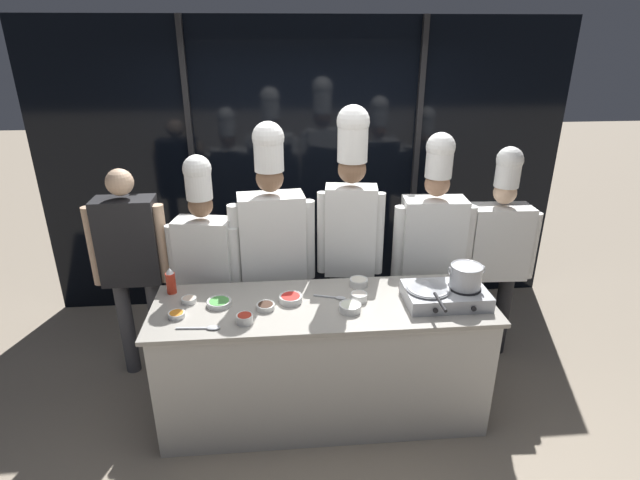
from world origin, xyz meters
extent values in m
plane|color=gray|center=(0.00, 0.00, 0.00)|extent=(24.00, 24.00, 0.00)
cube|color=black|center=(0.00, 1.73, 1.35)|extent=(4.88, 0.04, 2.70)
cube|color=#232326|center=(-1.04, 1.68, 1.35)|extent=(0.05, 0.05, 2.70)
cube|color=#232326|center=(1.04, 1.68, 1.35)|extent=(0.05, 0.05, 2.70)
cube|color=beige|center=(0.00, 0.00, 0.44)|extent=(2.18, 0.67, 0.87)
cube|color=#A39E93|center=(0.00, 0.00, 0.89)|extent=(2.25, 0.71, 0.03)
cube|color=#B2B5BA|center=(0.80, -0.05, 0.95)|extent=(0.53, 0.34, 0.10)
cylinder|color=black|center=(0.68, -0.05, 1.00)|extent=(0.21, 0.21, 0.01)
cylinder|color=black|center=(0.68, -0.23, 0.95)|extent=(0.03, 0.01, 0.03)
cylinder|color=black|center=(0.93, -0.05, 1.00)|extent=(0.21, 0.21, 0.01)
cylinder|color=black|center=(0.93, -0.23, 0.95)|extent=(0.03, 0.01, 0.03)
cylinder|color=#ADAFB5|center=(0.68, -0.05, 1.01)|extent=(0.27, 0.27, 0.01)
cone|color=#ADAFB5|center=(0.68, -0.05, 1.04)|extent=(0.29, 0.29, 0.05)
cylinder|color=black|center=(0.68, -0.29, 1.05)|extent=(0.02, 0.22, 0.02)
cylinder|color=#B7BABF|center=(0.93, -0.05, 1.09)|extent=(0.20, 0.20, 0.15)
torus|color=#B7BABF|center=(0.93, -0.05, 1.16)|extent=(0.21, 0.21, 0.01)
torus|color=#B7BABF|center=(0.81, -0.05, 1.13)|extent=(0.01, 0.05, 0.05)
torus|color=#B7BABF|center=(1.04, -0.05, 1.13)|extent=(0.01, 0.05, 0.05)
cylinder|color=red|center=(-1.02, 0.24, 0.98)|extent=(0.06, 0.06, 0.15)
cone|color=white|center=(-1.02, 0.24, 1.07)|extent=(0.06, 0.06, 0.04)
cylinder|color=white|center=(-0.68, 0.04, 0.92)|extent=(0.16, 0.16, 0.03)
torus|color=white|center=(-0.68, 0.04, 0.93)|extent=(0.16, 0.16, 0.01)
cylinder|color=#4C9E47|center=(-0.68, 0.04, 0.93)|extent=(0.13, 0.13, 0.02)
cylinder|color=white|center=(-0.93, -0.09, 0.92)|extent=(0.10, 0.10, 0.03)
torus|color=white|center=(-0.93, -0.09, 0.93)|extent=(0.11, 0.11, 0.01)
cylinder|color=orange|center=(-0.93, -0.09, 0.93)|extent=(0.09, 0.09, 0.02)
cylinder|color=white|center=(-0.21, 0.04, 0.92)|extent=(0.15, 0.15, 0.04)
torus|color=white|center=(-0.21, 0.04, 0.94)|extent=(0.16, 0.16, 0.01)
cylinder|color=red|center=(-0.21, 0.04, 0.93)|extent=(0.12, 0.12, 0.02)
cylinder|color=white|center=(-0.50, -0.19, 0.93)|extent=(0.10, 0.10, 0.05)
torus|color=white|center=(-0.50, -0.19, 0.96)|extent=(0.11, 0.11, 0.01)
cylinder|color=#B22D1E|center=(-0.50, -0.19, 0.94)|extent=(0.08, 0.08, 0.03)
cylinder|color=white|center=(0.27, 0.23, 0.93)|extent=(0.13, 0.13, 0.05)
torus|color=white|center=(0.27, 0.23, 0.95)|extent=(0.13, 0.13, 0.01)
cylinder|color=silver|center=(0.27, 0.23, 0.94)|extent=(0.10, 0.10, 0.03)
cylinder|color=white|center=(-0.88, 0.09, 0.92)|extent=(0.10, 0.10, 0.03)
torus|color=white|center=(-0.88, 0.09, 0.94)|extent=(0.10, 0.10, 0.01)
cylinder|color=beige|center=(-0.88, 0.09, 0.93)|extent=(0.08, 0.08, 0.02)
cylinder|color=white|center=(-0.38, -0.04, 0.92)|extent=(0.12, 0.12, 0.03)
torus|color=white|center=(-0.38, -0.04, 0.94)|extent=(0.12, 0.12, 0.01)
cylinder|color=#382319|center=(-0.38, -0.04, 0.93)|extent=(0.10, 0.10, 0.02)
cylinder|color=white|center=(0.24, 0.02, 0.93)|extent=(0.11, 0.11, 0.05)
torus|color=white|center=(0.24, 0.02, 0.96)|extent=(0.11, 0.11, 0.01)
cylinder|color=silver|center=(0.24, 0.02, 0.94)|extent=(0.09, 0.09, 0.03)
cylinder|color=white|center=(0.16, -0.11, 0.93)|extent=(0.14, 0.14, 0.05)
torus|color=white|center=(0.16, -0.11, 0.95)|extent=(0.14, 0.14, 0.01)
cylinder|color=silver|center=(0.16, -0.11, 0.94)|extent=(0.12, 0.12, 0.03)
cube|color=#B2B5BA|center=(-0.82, -0.23, 0.91)|extent=(0.18, 0.03, 0.01)
ellipsoid|color=#B2B5BA|center=(-0.69, -0.24, 0.91)|extent=(0.09, 0.06, 0.02)
cube|color=#B2B5BA|center=(0.02, 0.09, 0.91)|extent=(0.15, 0.06, 0.01)
ellipsoid|color=#B2B5BA|center=(0.12, 0.05, 0.91)|extent=(0.08, 0.06, 0.02)
cylinder|color=#4C4C51|center=(-1.26, 0.63, 0.40)|extent=(0.11, 0.11, 0.81)
cylinder|color=#4C4C51|center=(-1.50, 0.63, 0.40)|extent=(0.11, 0.11, 0.81)
cube|color=#232326|center=(-1.38, 0.63, 1.14)|extent=(0.43, 0.23, 0.65)
cylinder|color=beige|center=(-1.14, 0.60, 1.12)|extent=(0.09, 0.09, 0.60)
cylinder|color=beige|center=(-1.62, 0.60, 1.12)|extent=(0.09, 0.09, 0.60)
sphere|color=beige|center=(-1.38, 0.63, 1.58)|extent=(0.19, 0.19, 0.19)
cylinder|color=#2D3856|center=(-0.71, 0.52, 0.36)|extent=(0.11, 0.11, 0.73)
cylinder|color=#2D3856|center=(-0.93, 0.56, 0.36)|extent=(0.11, 0.11, 0.73)
cube|color=white|center=(-0.82, 0.54, 1.03)|extent=(0.44, 0.29, 0.59)
cylinder|color=white|center=(-0.60, 0.46, 1.01)|extent=(0.08, 0.08, 0.54)
cylinder|color=white|center=(-1.05, 0.55, 1.01)|extent=(0.08, 0.08, 0.54)
sphere|color=brown|center=(-0.82, 0.54, 1.43)|extent=(0.17, 0.17, 0.17)
cylinder|color=white|center=(-0.82, 0.54, 1.58)|extent=(0.18, 0.18, 0.21)
sphere|color=white|center=(-0.82, 0.54, 1.69)|extent=(0.20, 0.20, 0.20)
cylinder|color=#4C4C51|center=(-0.20, 0.57, 0.41)|extent=(0.12, 0.12, 0.82)
cylinder|color=#4C4C51|center=(-0.46, 0.55, 0.41)|extent=(0.12, 0.12, 0.82)
cube|color=white|center=(-0.33, 0.56, 1.15)|extent=(0.50, 0.29, 0.66)
cylinder|color=white|center=(-0.06, 0.55, 1.13)|extent=(0.09, 0.09, 0.61)
cylinder|color=white|center=(-0.59, 0.50, 1.13)|extent=(0.09, 0.09, 0.61)
sphere|color=brown|center=(-0.33, 0.56, 1.61)|extent=(0.20, 0.20, 0.20)
cylinder|color=white|center=(-0.33, 0.56, 1.78)|extent=(0.21, 0.21, 0.23)
sphere|color=white|center=(-0.33, 0.56, 1.89)|extent=(0.22, 0.22, 0.22)
cylinder|color=#4C4C51|center=(0.36, 0.55, 0.42)|extent=(0.10, 0.10, 0.85)
cylinder|color=#4C4C51|center=(0.15, 0.58, 0.42)|extent=(0.10, 0.10, 0.85)
cube|color=white|center=(0.26, 0.56, 1.19)|extent=(0.40, 0.24, 0.68)
cylinder|color=white|center=(0.46, 0.50, 1.18)|extent=(0.07, 0.07, 0.63)
cylinder|color=white|center=(0.04, 0.56, 1.18)|extent=(0.07, 0.07, 0.63)
sphere|color=brown|center=(0.26, 0.56, 1.66)|extent=(0.20, 0.20, 0.20)
cylinder|color=white|center=(0.26, 0.56, 1.85)|extent=(0.21, 0.21, 0.28)
sphere|color=white|center=(0.26, 0.56, 1.99)|extent=(0.23, 0.23, 0.23)
cylinder|color=#232326|center=(1.03, 0.59, 0.39)|extent=(0.12, 0.12, 0.78)
cylinder|color=#232326|center=(0.77, 0.61, 0.39)|extent=(0.12, 0.12, 0.78)
cube|color=white|center=(0.90, 0.60, 1.09)|extent=(0.49, 0.28, 0.63)
cylinder|color=white|center=(1.16, 0.55, 1.07)|extent=(0.09, 0.09, 0.58)
cylinder|color=white|center=(0.63, 0.58, 1.07)|extent=(0.09, 0.09, 0.58)
sphere|color=#A87A5B|center=(0.90, 0.60, 1.52)|extent=(0.19, 0.19, 0.19)
cylinder|color=white|center=(0.90, 0.60, 1.68)|extent=(0.19, 0.19, 0.22)
sphere|color=white|center=(0.90, 0.60, 1.80)|extent=(0.21, 0.21, 0.21)
cylinder|color=#232326|center=(1.57, 0.63, 0.37)|extent=(0.12, 0.12, 0.73)
cylinder|color=#232326|center=(1.32, 0.64, 0.37)|extent=(0.12, 0.12, 0.73)
cube|color=white|center=(1.44, 0.63, 1.03)|extent=(0.47, 0.26, 0.59)
cylinder|color=white|center=(1.70, 0.59, 1.00)|extent=(0.09, 0.09, 0.54)
cylinder|color=white|center=(1.18, 0.61, 1.00)|extent=(0.09, 0.09, 0.54)
sphere|color=beige|center=(1.44, 0.63, 1.43)|extent=(0.17, 0.17, 0.17)
cylinder|color=white|center=(1.44, 0.63, 1.58)|extent=(0.18, 0.18, 0.21)
sphere|color=white|center=(1.44, 0.63, 1.68)|extent=(0.20, 0.20, 0.20)
camera|label=1|loc=(-0.27, -2.86, 2.55)|focal=28.00mm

